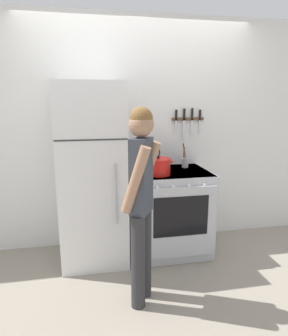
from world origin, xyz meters
name	(u,v)px	position (x,y,z in m)	size (l,w,h in m)	color
ground_plane	(139,238)	(0.00, 0.00, 0.00)	(14.00, 14.00, 0.00)	gray
wall_back	(138,134)	(0.00, 0.03, 1.27)	(10.00, 0.06, 2.55)	silver
refrigerator	(92,175)	(-0.53, -0.34, 0.91)	(0.66, 0.71, 1.82)	white
stove_range	(171,211)	(0.30, -0.36, 0.47)	(0.79, 0.71, 0.91)	silver
dutch_oven_pot	(158,166)	(0.12, -0.47, 1.00)	(0.30, 0.26, 0.20)	red
tea_kettle	(154,162)	(0.14, -0.20, 0.99)	(0.24, 0.19, 0.26)	silver
utensil_jar	(185,161)	(0.50, -0.19, 0.98)	(0.07, 0.07, 0.27)	#B7BABF
person	(141,197)	(-0.18, -1.15, 0.92)	(0.37, 0.40, 1.61)	#2D2D30
wall_knife_strip	(188,119)	(0.58, -0.02, 1.44)	(0.38, 0.03, 0.35)	brown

